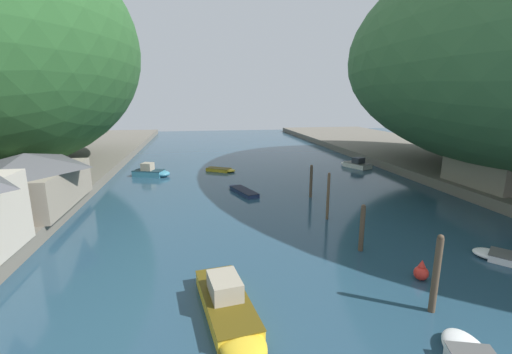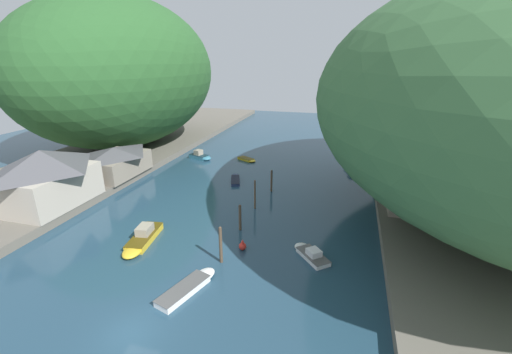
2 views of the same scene
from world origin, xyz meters
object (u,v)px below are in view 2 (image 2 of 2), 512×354
at_px(person_on_quay, 33,213).
at_px(boat_mid_channel, 352,167).
at_px(right_bank_cottage, 410,182).
at_px(boat_cabin_cruiser, 190,286).
at_px(boat_red_skiff, 310,253).
at_px(boat_yellow_tender, 201,156).
at_px(boat_white_cruiser, 248,160).
at_px(channel_buoy_near, 243,246).
at_px(waterfront_building, 45,177).
at_px(boat_navy_launch, 235,179).
at_px(boathouse_shed, 115,161).
at_px(boat_near_quay, 142,239).

bearing_deg(person_on_quay, boat_mid_channel, -56.96).
height_order(right_bank_cottage, boat_mid_channel, right_bank_cottage).
height_order(boat_mid_channel, boat_cabin_cruiser, boat_mid_channel).
xyz_separation_m(boat_red_skiff, boat_cabin_cruiser, (-8.60, -7.14, -0.03)).
bearing_deg(boat_yellow_tender, person_on_quay, 7.39).
relative_size(boat_white_cruiser, person_on_quay, 2.29).
relative_size(boat_white_cruiser, channel_buoy_near, 3.59).
bearing_deg(waterfront_building, boat_white_cruiser, 57.56).
xyz_separation_m(boat_navy_launch, channel_buoy_near, (6.77, -17.84, 0.23)).
relative_size(boat_navy_launch, channel_buoy_near, 4.70).
distance_m(waterfront_building, person_on_quay, 5.19).
relative_size(waterfront_building, boat_red_skiff, 2.49).
bearing_deg(waterfront_building, boat_mid_channel, 36.90).
height_order(boat_white_cruiser, boat_yellow_tender, boat_yellow_tender).
bearing_deg(boat_white_cruiser, waterfront_building, -1.61).
distance_m(channel_buoy_near, person_on_quay, 22.33).
height_order(boathouse_shed, channel_buoy_near, boathouse_shed).
bearing_deg(boat_navy_launch, boat_red_skiff, -71.58).
height_order(right_bank_cottage, person_on_quay, right_bank_cottage).
bearing_deg(boat_red_skiff, boat_mid_channel, 42.49).
distance_m(boathouse_shed, boat_cabin_cruiser, 29.00).
bearing_deg(person_on_quay, boat_red_skiff, -94.71).
bearing_deg(boat_mid_channel, boathouse_shed, -179.50).
height_order(boathouse_shed, person_on_quay, boathouse_shed).
relative_size(boathouse_shed, right_bank_cottage, 1.25).
relative_size(boathouse_shed, boat_red_skiff, 2.35).
height_order(waterfront_building, person_on_quay, waterfront_building).
height_order(boat_red_skiff, person_on_quay, person_on_quay).
bearing_deg(boat_cabin_cruiser, boathouse_shed, 154.57).
xyz_separation_m(boat_mid_channel, boat_cabin_cruiser, (-11.97, -34.20, -0.15)).
relative_size(boat_near_quay, channel_buoy_near, 6.21).
height_order(boat_yellow_tender, boat_navy_launch, boat_yellow_tender).
xyz_separation_m(waterfront_building, person_on_quay, (2.11, -4.11, -2.38)).
xyz_separation_m(right_bank_cottage, boat_near_quay, (-25.68, -14.19, -3.39)).
height_order(boat_white_cruiser, boat_mid_channel, boat_mid_channel).
height_order(right_bank_cottage, boat_navy_launch, right_bank_cottage).
relative_size(boat_white_cruiser, boat_navy_launch, 0.76).
bearing_deg(boat_red_skiff, boat_white_cruiser, 77.14).
bearing_deg(boat_yellow_tender, boat_navy_launch, 66.52).
distance_m(boat_near_quay, channel_buoy_near, 9.94).
bearing_deg(channel_buoy_near, boat_white_cruiser, 105.86).
xyz_separation_m(boat_red_skiff, boat_white_cruiser, (-14.24, 27.30, -0.11)).
height_order(right_bank_cottage, boat_cabin_cruiser, right_bank_cottage).
bearing_deg(right_bank_cottage, boat_navy_launch, 167.09).
bearing_deg(boat_cabin_cruiser, boat_navy_launch, 118.09).
xyz_separation_m(boat_white_cruiser, person_on_quay, (-14.27, -29.88, 1.75)).
bearing_deg(boat_near_quay, boat_white_cruiser, -102.00).
bearing_deg(boat_white_cruiser, person_on_quay, 5.30).
bearing_deg(person_on_quay, boat_navy_launch, -47.70).
distance_m(boat_near_quay, boat_yellow_tender, 28.78).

